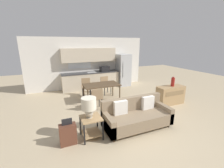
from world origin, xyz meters
TOP-DOWN VIEW (x-y plane):
  - ground_plane at (0.00, 0.00)m, footprint 20.00×20.00m
  - wall_back at (-0.01, 4.63)m, footprint 6.40×0.07m
  - kitchen_counter at (0.02, 4.33)m, footprint 3.05×0.65m
  - refrigerator at (1.91, 4.21)m, footprint 0.68×0.77m
  - dining_table at (-0.06, 2.39)m, footprint 1.49×0.86m
  - couch at (0.18, -0.01)m, footprint 1.97×0.80m
  - side_table at (-1.17, 0.01)m, footprint 0.52×0.52m
  - table_lamp at (-1.20, 0.02)m, footprint 0.38×0.38m
  - credenza at (2.39, 0.96)m, footprint 1.14×0.46m
  - vase at (2.46, 0.96)m, footprint 0.14×0.14m
  - dining_chair_far_right at (0.41, 3.16)m, footprint 0.46×0.46m
  - dining_chair_far_left at (-0.52, 3.18)m, footprint 0.47×0.47m
  - dining_chair_near_left at (-0.53, 1.57)m, footprint 0.43×0.43m
  - suitcase at (-1.77, -0.04)m, footprint 0.40×0.22m

SIDE VIEW (x-z plane):
  - ground_plane at x=0.00m, z-range 0.00..0.00m
  - suitcase at x=-1.77m, z-range -0.07..0.61m
  - couch at x=0.18m, z-range -0.09..0.77m
  - credenza at x=2.39m, z-range 0.00..0.74m
  - side_table at x=-1.17m, z-range 0.10..0.68m
  - dining_chair_far_right at x=0.41m, z-range 0.07..0.91m
  - dining_chair_far_left at x=-0.52m, z-range 0.07..0.91m
  - dining_chair_near_left at x=-0.53m, z-range 0.07..0.91m
  - dining_table at x=-0.06m, z-range 0.30..1.03m
  - kitchen_counter at x=0.02m, z-range -0.23..1.92m
  - refrigerator at x=1.91m, z-range 0.00..1.80m
  - table_lamp at x=-1.20m, z-range 0.64..1.17m
  - vase at x=2.46m, z-range 0.73..1.10m
  - wall_back at x=-0.01m, z-range 0.00..2.70m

